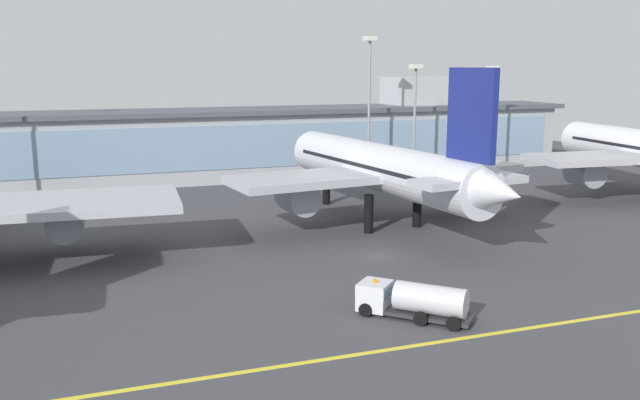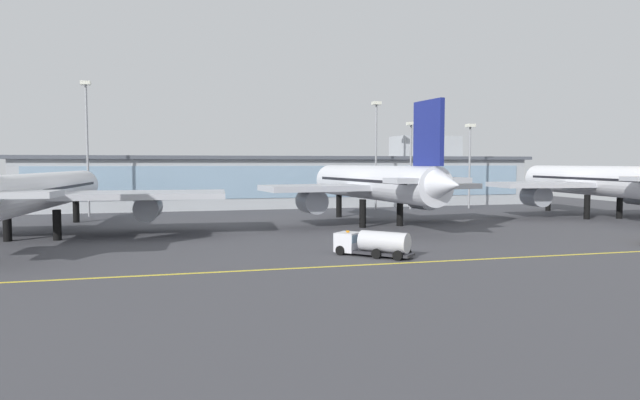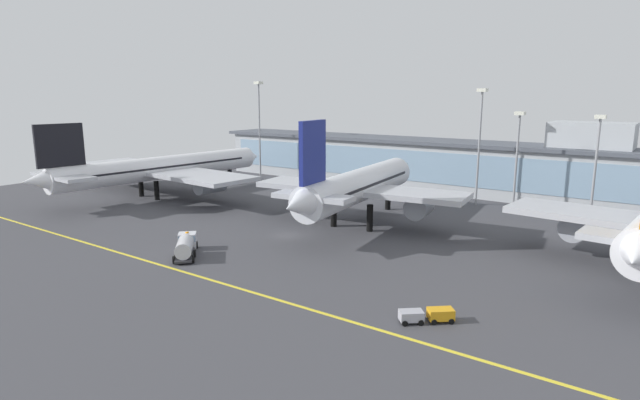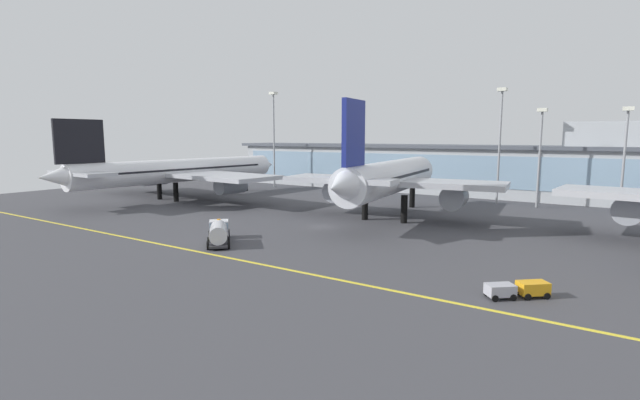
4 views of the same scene
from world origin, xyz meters
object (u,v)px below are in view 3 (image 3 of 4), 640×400
Objects in this scene: apron_light_mast_centre at (259,117)px; apron_light_mast_far_east at (597,151)px; airliner_near_left at (161,168)px; apron_light_mast_west at (480,130)px; airliner_near_right at (358,186)px; baggage_tug_near at (427,315)px; fuel_tanker_truck at (186,245)px; apron_light_mast_east at (518,145)px.

apron_light_mast_centre is 1.36× the size of apron_light_mast_far_east.
airliner_near_left is 70.80m from apron_light_mast_west.
airliner_near_right is 9.16× the size of baggage_tug_near.
baggage_tug_near is 0.27× the size of apron_light_mast_far_east.
baggage_tug_near is 97.34m from apron_light_mast_centre.
apron_light_mast_far_east is at bearing -58.12° from airliner_near_right.
apron_light_mast_far_east is (44.59, 56.65, 11.62)m from fuel_tanker_truck.
apron_light_mast_west is 1.23× the size of apron_light_mast_east.
fuel_tanker_truck is 0.42× the size of apron_light_mast_far_east.
fuel_tanker_truck is at bearing -56.91° from apron_light_mast_centre.
apron_light_mast_east reaches higher than apron_light_mast_far_east.
apron_light_mast_far_east is (82.46, -1.45, -3.85)m from apron_light_mast_centre.
apron_light_mast_east is at bearing -72.80° from fuel_tanker_truck.
apron_light_mast_far_east is at bearing -5.92° from apron_light_mast_west.
fuel_tanker_truck is 66.46m from apron_light_mast_east.
airliner_near_left is at bearing 119.55° from baggage_tug_near.
apron_light_mast_centre reaches higher than airliner_near_left.
airliner_near_left is at bearing -93.68° from apron_light_mast_centre.
apron_light_mast_far_east reaches higher than airliner_near_right.
airliner_near_left is 2.29× the size of apron_light_mast_centre.
airliner_near_left is at bearing -152.68° from apron_light_mast_west.
airliner_near_left is at bearing 86.09° from airliner_near_right.
apron_light_mast_west is at bearing -65.91° from fuel_tanker_truck.
fuel_tanker_truck reaches higher than baggage_tug_near.
apron_light_mast_centre reaches higher than apron_light_mast_east.
apron_light_mast_centre is at bearing 178.99° from apron_light_mast_far_east.
apron_light_mast_east is at bearing -7.54° from apron_light_mast_west.
apron_light_mast_centre is at bearing 0.45° from airliner_near_left.
fuel_tanker_truck is at bearing 152.11° from airliner_near_right.
airliner_near_left is 77.23m from apron_light_mast_east.
airliner_near_right reaches higher than airliner_near_left.
baggage_tug_near is 60.30m from apron_light_mast_east.
apron_light_mast_centre is at bearing 52.74° from airliner_near_right.
baggage_tug_near is at bearing -75.32° from apron_light_mast_west.
apron_light_mast_east reaches higher than airliner_near_left.
apron_light_mast_east is at bearing 56.30° from baggage_tug_near.
apron_light_mast_far_east is at bearing -66.37° from airliner_near_left.
airliner_near_right is (51.11, 2.88, 0.72)m from airliner_near_left.
apron_light_mast_east is (68.32, -0.21, -3.70)m from apron_light_mast_centre.
airliner_near_left is 33.17m from apron_light_mast_centre.
fuel_tanker_truck is 1.55× the size of baggage_tug_near.
fuel_tanker_truck is 73.03m from apron_light_mast_far_east.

